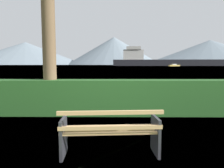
% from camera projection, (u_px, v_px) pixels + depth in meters
% --- Properties ---
extents(ground_plane, '(1400.00, 1400.00, 0.00)m').
position_uv_depth(ground_plane, '(110.00, 154.00, 3.61)').
color(ground_plane, '#4C6B33').
extents(water_surface, '(620.00, 620.00, 0.00)m').
position_uv_depth(water_surface, '(114.00, 65.00, 311.20)').
color(water_surface, '#7A99A8').
rests_on(water_surface, ground_plane).
extents(park_bench, '(1.75, 0.68, 0.87)m').
position_uv_depth(park_bench, '(110.00, 132.00, 3.51)').
color(park_bench, tan).
rests_on(park_bench, ground_plane).
extents(hedge_row, '(9.37, 0.70, 1.11)m').
position_uv_depth(hedge_row, '(112.00, 97.00, 6.42)').
color(hedge_row, '#285B23').
rests_on(hedge_row, ground_plane).
extents(cargo_ship_large, '(105.87, 21.23, 18.19)m').
position_uv_depth(cargo_ship_large, '(160.00, 61.00, 193.05)').
color(cargo_ship_large, '#232328').
rests_on(cargo_ship_large, water_surface).
extents(fishing_boat_near, '(8.78, 4.73, 1.80)m').
position_uv_depth(fishing_boat_near, '(174.00, 65.00, 146.82)').
color(fishing_boat_near, gold).
rests_on(fishing_boat_near, water_surface).
extents(distant_hills, '(902.89, 392.39, 74.89)m').
position_uv_depth(distant_hills, '(133.00, 52.00, 580.01)').
color(distant_hills, gray).
rests_on(distant_hills, ground_plane).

